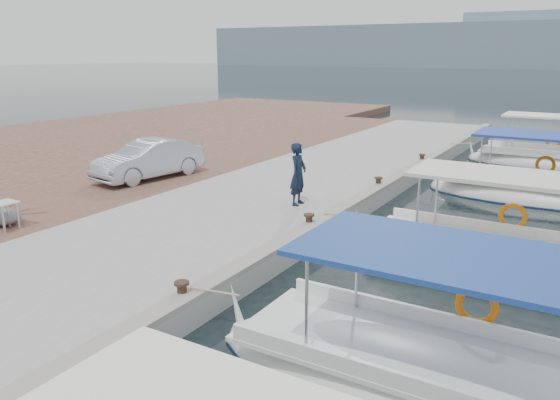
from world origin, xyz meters
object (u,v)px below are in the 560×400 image
(fishing_caique_c, at_px, (489,261))
(fisherman, at_px, (298,174))
(fishing_caique_b, at_px, (434,386))
(parked_car, at_px, (149,159))
(fishing_caique_e, at_px, (541,163))
(fishing_caique_d, at_px, (533,193))

(fishing_caique_c, xyz_separation_m, fisherman, (-5.59, 0.88, 1.29))
(fishing_caique_b, height_order, parked_car, fishing_caique_b)
(fishing_caique_e, xyz_separation_m, fisherman, (-5.36, -12.72, 1.29))
(fishing_caique_d, height_order, fishing_caique_e, same)
(fishing_caique_c, distance_m, fishing_caique_e, 13.60)
(fishing_caique_e, bearing_deg, parked_car, -133.34)
(fishing_caique_b, bearing_deg, fishing_caique_e, 91.45)
(fishing_caique_b, height_order, fishing_caique_d, same)
(fishing_caique_d, relative_size, parked_car, 1.66)
(fishing_caique_c, distance_m, fisherman, 5.81)
(parked_car, bearing_deg, fishing_caique_c, 3.03)
(fisherman, bearing_deg, fishing_caique_b, -142.74)
(fishing_caique_e, bearing_deg, fishing_caique_d, -86.74)
(fishing_caique_b, xyz_separation_m, fishing_caique_c, (-0.25, 5.62, 0.00))
(fishing_caique_e, height_order, parked_car, fishing_caique_e)
(fisherman, bearing_deg, parked_car, 81.82)
(fishing_caique_b, relative_size, fishing_caique_e, 1.15)
(fishing_caique_e, relative_size, parked_car, 1.54)
(fishing_caique_d, xyz_separation_m, fisherman, (-5.73, -6.29, 1.23))
(fishing_caique_b, distance_m, fisherman, 8.84)
(fishing_caique_d, bearing_deg, fisherman, -132.33)
(fishing_caique_d, distance_m, fishing_caique_e, 6.44)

